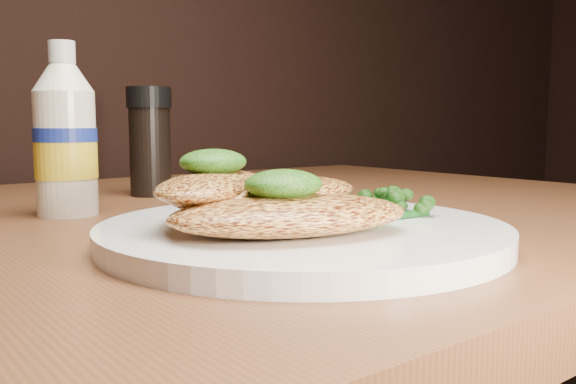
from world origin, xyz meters
TOP-DOWN VIEW (x-y plane):
  - plate at (0.00, 0.85)m, footprint 0.30×0.30m
  - chicken_front at (-0.03, 0.82)m, footprint 0.18×0.13m
  - chicken_mid at (-0.02, 0.87)m, footprint 0.17×0.09m
  - chicken_back at (-0.05, 0.88)m, footprint 0.15×0.14m
  - pesto_front at (-0.04, 0.82)m, footprint 0.06×0.05m
  - pesto_back at (-0.05, 0.89)m, footprint 0.06×0.06m
  - broccolini_bundle at (0.05, 0.85)m, footprint 0.16×0.13m
  - mayo_bottle at (-0.09, 1.10)m, footprint 0.07×0.07m
  - pepper_grinder at (0.04, 1.20)m, footprint 0.06×0.06m

SIDE VIEW (x-z plane):
  - plate at x=0.00m, z-range 0.75..0.77m
  - broccolini_bundle at x=0.05m, z-range 0.77..0.79m
  - chicken_front at x=-0.03m, z-range 0.77..0.79m
  - chicken_mid at x=-0.02m, z-range 0.77..0.80m
  - chicken_back at x=-0.05m, z-range 0.78..0.80m
  - pesto_front at x=-0.04m, z-range 0.79..0.81m
  - pesto_back at x=-0.05m, z-range 0.80..0.82m
  - pepper_grinder at x=0.04m, z-range 0.75..0.88m
  - mayo_bottle at x=-0.09m, z-range 0.75..0.92m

